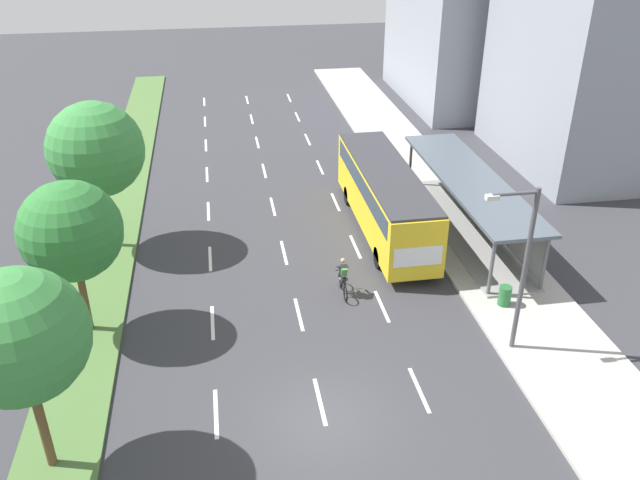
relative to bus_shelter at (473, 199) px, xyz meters
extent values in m
plane|color=#38383D|center=(-9.53, -11.84, -1.87)|extent=(140.00, 140.00, 0.00)
cube|color=#4C7038|center=(-17.83, 8.16, -1.81)|extent=(2.60, 52.00, 0.12)
cube|color=#ADAAA3|center=(-0.28, 8.16, -1.79)|extent=(4.50, 52.00, 0.15)
cube|color=white|center=(-13.03, -10.96, -1.86)|extent=(0.14, 2.34, 0.01)
cube|color=white|center=(-13.03, -5.75, -1.86)|extent=(0.14, 2.34, 0.01)
cube|color=white|center=(-13.03, -0.54, -1.86)|extent=(0.14, 2.34, 0.01)
cube|color=white|center=(-13.03, 4.67, -1.86)|extent=(0.14, 2.34, 0.01)
cube|color=white|center=(-13.03, 9.88, -1.86)|extent=(0.14, 2.34, 0.01)
cube|color=white|center=(-13.03, 15.10, -1.86)|extent=(0.14, 2.34, 0.01)
cube|color=white|center=(-13.03, 20.31, -1.86)|extent=(0.14, 2.34, 0.01)
cube|color=white|center=(-13.03, 25.52, -1.86)|extent=(0.14, 2.34, 0.01)
cube|color=white|center=(-9.53, -10.96, -1.86)|extent=(0.14, 2.34, 0.01)
cube|color=white|center=(-9.53, -5.75, -1.86)|extent=(0.14, 2.34, 0.01)
cube|color=white|center=(-9.53, -0.54, -1.86)|extent=(0.14, 2.34, 0.01)
cube|color=white|center=(-9.53, 4.67, -1.86)|extent=(0.14, 2.34, 0.01)
cube|color=white|center=(-9.53, 9.88, -1.86)|extent=(0.14, 2.34, 0.01)
cube|color=white|center=(-9.53, 15.10, -1.86)|extent=(0.14, 2.34, 0.01)
cube|color=white|center=(-9.53, 20.31, -1.86)|extent=(0.14, 2.34, 0.01)
cube|color=white|center=(-9.53, 25.52, -1.86)|extent=(0.14, 2.34, 0.01)
cube|color=white|center=(-6.03, -10.96, -1.86)|extent=(0.14, 2.34, 0.01)
cube|color=white|center=(-6.03, -5.75, -1.86)|extent=(0.14, 2.34, 0.01)
cube|color=white|center=(-6.03, -0.54, -1.86)|extent=(0.14, 2.34, 0.01)
cube|color=white|center=(-6.03, 4.67, -1.86)|extent=(0.14, 2.34, 0.01)
cube|color=white|center=(-6.03, 9.88, -1.86)|extent=(0.14, 2.34, 0.01)
cube|color=white|center=(-6.03, 15.10, -1.86)|extent=(0.14, 2.34, 0.01)
cube|color=white|center=(-6.03, 20.31, -1.86)|extent=(0.14, 2.34, 0.01)
cube|color=white|center=(-6.03, 25.52, -1.86)|extent=(0.14, 2.34, 0.01)
cube|color=gray|center=(-0.28, 0.00, -1.67)|extent=(2.60, 12.27, 0.10)
cylinder|color=#56565B|center=(-1.46, -5.89, -0.32)|extent=(0.16, 0.16, 2.60)
cylinder|color=#56565B|center=(-1.46, 5.89, -0.32)|extent=(0.16, 0.16, 2.60)
cylinder|color=#56565B|center=(0.90, -5.89, -0.32)|extent=(0.16, 0.16, 2.60)
cylinder|color=#56565B|center=(0.90, 5.89, -0.32)|extent=(0.16, 0.16, 2.60)
cube|color=gray|center=(0.96, 0.00, -0.32)|extent=(0.10, 11.66, 2.34)
cube|color=#4C5660|center=(-0.28, 0.00, 1.06)|extent=(2.90, 12.67, 0.16)
cube|color=yellow|center=(-4.28, 0.89, -0.02)|extent=(2.50, 11.20, 2.80)
cube|color=#2D3D4C|center=(-4.28, 0.89, 0.83)|extent=(2.54, 10.30, 0.90)
cube|color=#333338|center=(-4.28, 0.89, 1.44)|extent=(2.45, 10.98, 0.12)
cube|color=#2D3D4C|center=(-4.28, 6.51, 0.33)|extent=(2.25, 0.06, 1.54)
cube|color=white|center=(-4.28, -4.73, -0.22)|extent=(2.12, 0.04, 0.90)
cylinder|color=black|center=(-5.38, 4.36, -1.37)|extent=(0.30, 1.00, 1.00)
cylinder|color=black|center=(-3.18, 4.36, -1.37)|extent=(0.30, 1.00, 1.00)
cylinder|color=black|center=(-5.38, -2.58, -1.37)|extent=(0.30, 1.00, 1.00)
cylinder|color=black|center=(-3.18, -2.58, -1.37)|extent=(0.30, 1.00, 1.00)
torus|color=black|center=(-7.46, -4.01, -1.51)|extent=(0.06, 0.72, 0.72)
torus|color=black|center=(-7.46, -5.11, -1.51)|extent=(0.06, 0.72, 0.72)
cylinder|color=black|center=(-7.46, -4.56, -1.23)|extent=(0.05, 0.94, 0.05)
cylinder|color=black|center=(-7.46, -4.66, -1.41)|extent=(0.05, 0.57, 0.42)
cylinder|color=black|center=(-7.46, -4.76, -1.21)|extent=(0.04, 0.04, 0.40)
cube|color=black|center=(-7.46, -4.76, -1.01)|extent=(0.12, 0.24, 0.06)
cylinder|color=black|center=(-7.46, -4.06, -0.96)|extent=(0.46, 0.04, 0.04)
cube|color=black|center=(-7.46, -4.58, -0.68)|extent=(0.30, 0.36, 0.59)
cube|color=#4C893D|center=(-7.46, -4.74, -0.66)|extent=(0.26, 0.26, 0.42)
sphere|color=tan|center=(-7.46, -4.46, -0.26)|extent=(0.20, 0.20, 0.20)
cylinder|color=#4C4C56|center=(-7.58, -4.61, -1.08)|extent=(0.12, 0.42, 0.25)
cylinder|color=#4C4C56|center=(-7.58, -4.44, -1.34)|extent=(0.10, 0.17, 0.41)
cylinder|color=#4C4C56|center=(-7.34, -4.61, -1.08)|extent=(0.12, 0.42, 0.25)
cylinder|color=#4C4C56|center=(-7.34, -4.44, -1.34)|extent=(0.10, 0.17, 0.41)
cylinder|color=black|center=(-7.63, -4.36, -0.63)|extent=(0.09, 0.47, 0.28)
cylinder|color=black|center=(-7.29, -4.36, -0.63)|extent=(0.09, 0.47, 0.28)
cylinder|color=brown|center=(-17.92, -12.39, -0.11)|extent=(0.28, 0.28, 3.27)
sphere|color=#38843D|center=(-17.92, -12.39, 2.95)|extent=(3.81, 3.81, 3.81)
cylinder|color=brown|center=(-17.77, -5.48, -0.30)|extent=(0.28, 0.28, 2.90)
sphere|color=#2D7533|center=(-17.77, -5.48, 2.55)|extent=(3.74, 3.74, 3.74)
cylinder|color=brown|center=(-17.70, 1.43, -0.12)|extent=(0.28, 0.28, 3.25)
sphere|color=#38843D|center=(-17.70, 1.43, 3.13)|extent=(4.35, 4.35, 4.35)
cylinder|color=#4C4C51|center=(-1.93, -9.35, 1.53)|extent=(0.18, 0.18, 6.50)
cylinder|color=#4C4C51|center=(-2.73, -9.35, 4.63)|extent=(1.60, 0.12, 0.12)
cube|color=silver|center=(-3.53, -9.35, 4.56)|extent=(0.44, 0.24, 0.16)
cylinder|color=#286B38|center=(-1.08, -6.65, -1.29)|extent=(0.52, 0.52, 0.85)
camera|label=1|loc=(-12.31, -27.53, 13.44)|focal=36.49mm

